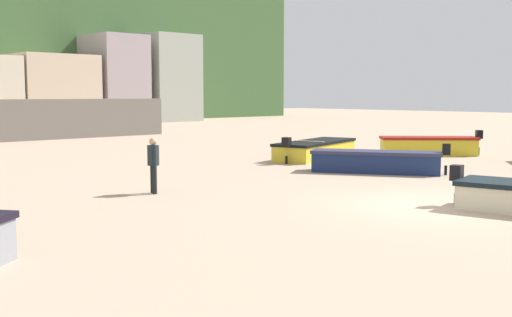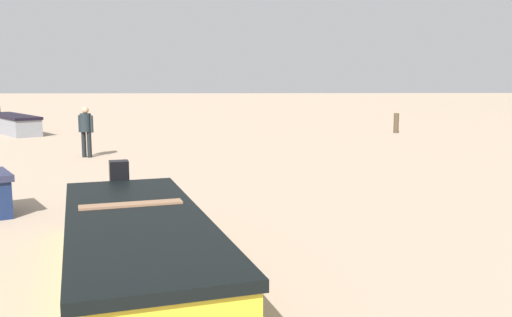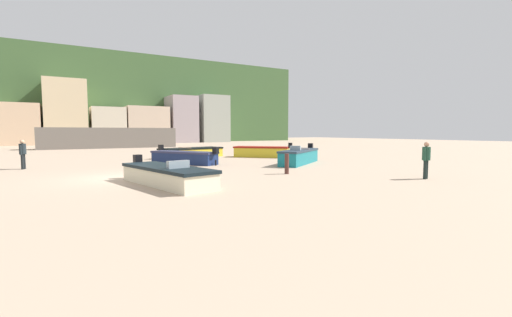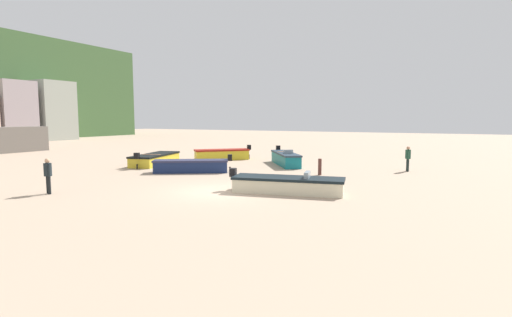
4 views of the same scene
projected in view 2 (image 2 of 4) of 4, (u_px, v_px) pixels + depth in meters
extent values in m
cube|color=yellow|center=(137.00, 251.00, 7.09)|extent=(5.39, 2.99, 0.66)
cube|color=black|center=(137.00, 221.00, 7.03)|extent=(5.51, 3.10, 0.12)
cube|color=black|center=(119.00, 172.00, 9.59)|extent=(0.36, 0.39, 0.40)
cylinder|color=black|center=(121.00, 214.00, 9.70)|extent=(0.12, 0.12, 0.33)
cube|color=#966D4F|center=(131.00, 206.00, 7.63)|extent=(0.62, 1.40, 0.08)
cube|color=gray|center=(13.00, 125.00, 25.54)|extent=(4.64, 3.87, 0.73)
cube|color=black|center=(12.00, 116.00, 25.48)|extent=(4.77, 3.99, 0.12)
cylinder|color=#4B3B29|center=(396.00, 123.00, 25.65)|extent=(0.23, 0.23, 0.91)
cylinder|color=black|center=(89.00, 145.00, 17.71)|extent=(0.18, 0.18, 0.82)
cylinder|color=black|center=(84.00, 144.00, 17.77)|extent=(0.18, 0.18, 0.82)
cylinder|color=#1E272B|center=(86.00, 123.00, 17.64)|extent=(0.43, 0.43, 0.58)
cylinder|color=#1E272B|center=(92.00, 124.00, 17.58)|extent=(0.11, 0.11, 0.54)
cylinder|color=#1E272B|center=(80.00, 124.00, 17.71)|extent=(0.11, 0.11, 0.54)
sphere|color=tan|center=(85.00, 110.00, 17.58)|extent=(0.28, 0.28, 0.22)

